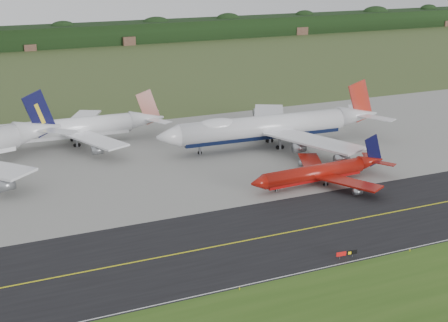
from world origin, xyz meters
TOP-DOWN VIEW (x-y plane):
  - ground at (0.00, 0.00)m, footprint 600.00×600.00m
  - grass_verge at (0.00, -35.00)m, footprint 400.00×30.00m
  - taxiway at (0.00, -4.00)m, footprint 400.00×32.00m
  - apron at (0.00, 51.00)m, footprint 400.00×78.00m
  - taxiway_centreline at (0.00, -4.00)m, footprint 400.00×0.40m
  - taxiway_edge_line at (0.00, -19.50)m, footprint 400.00×0.25m
  - horizon_treeline at (0.00, 273.76)m, footprint 700.00×25.00m
  - jet_ba_747 at (13.42, 49.31)m, footprint 69.70×57.76m
  - jet_red_737 at (10.92, 17.60)m, footprint 38.42×31.30m
  - jet_star_tail at (-38.28, 74.09)m, footprint 55.08×46.19m
  - taxiway_sign at (-5.42, -18.01)m, footprint 4.25×0.56m
  - edge_marker_left at (-28.36, -20.50)m, footprint 0.16×0.16m
  - edge_marker_center at (7.12, -20.50)m, footprint 0.16×0.16m

SIDE VIEW (x-z plane):
  - ground at x=0.00m, z-range 0.00..0.00m
  - grass_verge at x=0.00m, z-range 0.00..0.01m
  - apron at x=0.00m, z-range 0.00..0.01m
  - taxiway at x=0.00m, z-range 0.00..0.02m
  - taxiway_centreline at x=0.00m, z-range 0.03..0.03m
  - taxiway_edge_line at x=0.00m, z-range 0.03..0.03m
  - edge_marker_left at x=-28.36m, z-range 0.00..0.50m
  - edge_marker_center at x=7.12m, z-range 0.00..0.50m
  - taxiway_sign at x=-5.42m, z-range 0.29..1.71m
  - jet_red_737 at x=10.92m, z-range -2.32..8.06m
  - jet_star_tail at x=-38.28m, z-range -2.43..12.13m
  - horizon_treeline at x=0.00m, z-range -0.53..11.47m
  - jet_ba_747 at x=13.42m, z-range -2.80..14.74m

